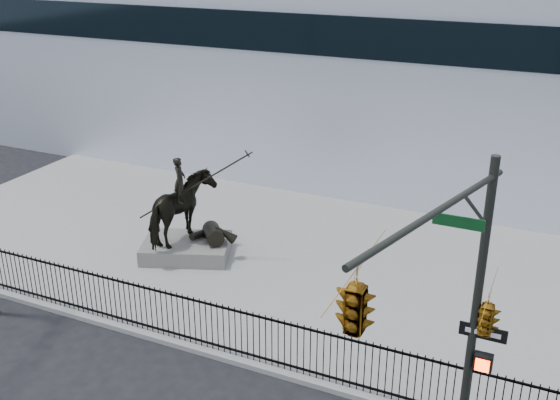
% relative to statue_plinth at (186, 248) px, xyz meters
% --- Properties ---
extents(ground, '(120.00, 120.00, 0.00)m').
position_rel_statue_plinth_xyz_m(ground, '(3.52, -5.75, -0.43)').
color(ground, black).
rests_on(ground, ground).
extents(plaza, '(30.00, 12.00, 0.15)m').
position_rel_statue_plinth_xyz_m(plaza, '(3.52, 1.25, -0.36)').
color(plaza, gray).
rests_on(plaza, ground).
extents(building, '(44.00, 14.00, 9.00)m').
position_rel_statue_plinth_xyz_m(building, '(3.52, 14.25, 4.07)').
color(building, white).
rests_on(building, ground).
extents(picket_fence, '(22.10, 0.10, 1.50)m').
position_rel_statue_plinth_xyz_m(picket_fence, '(3.52, -4.50, 0.47)').
color(picket_fence, black).
rests_on(picket_fence, plaza).
extents(statue_plinth, '(3.53, 2.99, 0.56)m').
position_rel_statue_plinth_xyz_m(statue_plinth, '(0.00, 0.00, 0.00)').
color(statue_plinth, '#5E5C56').
rests_on(statue_plinth, plaza).
extents(equestrian_statue, '(3.59, 2.93, 3.25)m').
position_rel_statue_plinth_xyz_m(equestrian_statue, '(0.05, 0.02, 1.45)').
color(equestrian_statue, black).
rests_on(equestrian_statue, statue_plinth).
extents(traffic_signal_right, '(2.17, 6.86, 7.00)m').
position_rel_statue_plinth_xyz_m(traffic_signal_right, '(9.99, -7.75, 4.42)').
color(traffic_signal_right, '#242722').
rests_on(traffic_signal_right, ground).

